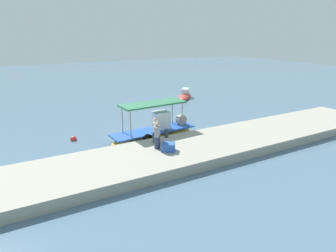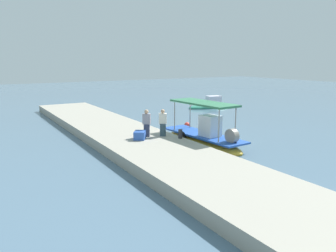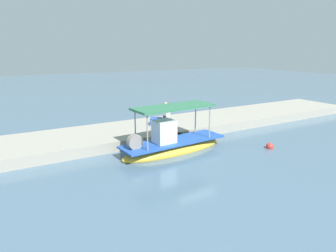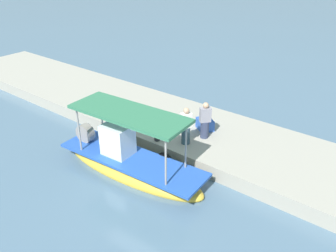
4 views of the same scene
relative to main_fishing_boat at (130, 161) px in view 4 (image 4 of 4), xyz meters
name	(u,v)px [view 4 (image 4 of 4)]	position (x,y,z in m)	size (l,w,h in m)	color
ground_plane	(146,183)	(-1.03, 0.21, -0.44)	(120.00, 120.00, 0.00)	slate
dock_quay	(204,135)	(-1.03, -3.78, -0.14)	(36.00, 4.68, 0.60)	#A39D8E
main_fishing_boat	(130,161)	(0.00, 0.00, 0.00)	(6.53, 2.12, 2.95)	gold
fisherman_near_bollard	(186,128)	(-1.06, -2.27, 0.90)	(0.50, 0.52, 1.62)	#314853
fisherman_by_crate	(205,122)	(-1.40, -3.18, 0.90)	(0.51, 0.52, 1.62)	#323A56
mooring_bollard	(157,135)	(0.03, -1.73, 0.43)	(0.24, 0.24, 0.53)	#2D2D33
cargo_crate	(205,124)	(-1.01, -3.83, 0.40)	(0.77, 0.62, 0.47)	blue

